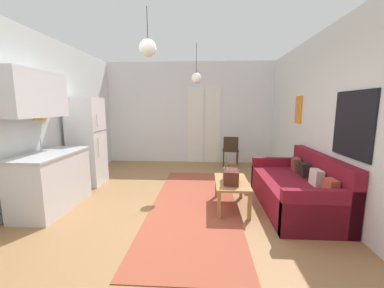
# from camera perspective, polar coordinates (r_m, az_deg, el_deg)

# --- Properties ---
(ground_plane) EXTENTS (5.29, 7.68, 0.10)m
(ground_plane) POSITION_cam_1_polar(r_m,az_deg,el_deg) (3.68, -4.41, -17.73)
(ground_plane) COLOR #996D44
(wall_back) EXTENTS (4.89, 0.13, 2.84)m
(wall_back) POSITION_cam_1_polar(r_m,az_deg,el_deg) (6.86, -0.40, 7.36)
(wall_back) COLOR silver
(wall_back) RESTS_ON ground_plane
(wall_right) EXTENTS (0.12, 7.28, 2.84)m
(wall_right) POSITION_cam_1_polar(r_m,az_deg,el_deg) (3.80, 34.09, 4.64)
(wall_right) COLOR silver
(wall_right) RESTS_ON ground_plane
(wall_left) EXTENTS (0.12, 7.28, 2.84)m
(wall_left) POSITION_cam_1_polar(r_m,az_deg,el_deg) (4.34, -37.98, 4.64)
(wall_left) COLOR silver
(wall_left) RESTS_ON ground_plane
(area_rug) EXTENTS (1.37, 3.70, 0.01)m
(area_rug) POSITION_cam_1_polar(r_m,az_deg,el_deg) (4.07, 0.57, -14.18)
(area_rug) COLOR #9E4733
(area_rug) RESTS_ON ground_plane
(couch) EXTENTS (0.95, 1.91, 0.87)m
(couch) POSITION_cam_1_polar(r_m,az_deg,el_deg) (4.20, 24.21, -10.16)
(couch) COLOR maroon
(couch) RESTS_ON ground_plane
(coffee_table) EXTENTS (0.51, 0.90, 0.44)m
(coffee_table) POSITION_cam_1_polar(r_m,az_deg,el_deg) (3.88, 9.47, -9.62)
(coffee_table) COLOR #A87542
(coffee_table) RESTS_ON ground_plane
(bamboo_vase) EXTENTS (0.10, 0.10, 0.41)m
(bamboo_vase) POSITION_cam_1_polar(r_m,az_deg,el_deg) (3.91, 8.11, -6.99)
(bamboo_vase) COLOR #47704C
(bamboo_vase) RESTS_ON coffee_table
(handbag) EXTENTS (0.26, 0.34, 0.34)m
(handbag) POSITION_cam_1_polar(r_m,az_deg,el_deg) (3.70, 9.44, -7.73)
(handbag) COLOR #512319
(handbag) RESTS_ON coffee_table
(refrigerator) EXTENTS (0.61, 0.59, 1.79)m
(refrigerator) POSITION_cam_1_polar(r_m,az_deg,el_deg) (5.32, -23.91, 0.52)
(refrigerator) COLOR white
(refrigerator) RESTS_ON ground_plane
(kitchen_counter) EXTENTS (0.63, 1.31, 2.13)m
(kitchen_counter) POSITION_cam_1_polar(r_m,az_deg,el_deg) (4.33, -31.31, -2.90)
(kitchen_counter) COLOR silver
(kitchen_counter) RESTS_ON ground_plane
(accent_chair) EXTENTS (0.45, 0.43, 0.84)m
(accent_chair) POSITION_cam_1_polar(r_m,az_deg,el_deg) (6.32, 9.26, -1.29)
(accent_chair) COLOR #382619
(accent_chair) RESTS_ON ground_plane
(pendant_lamp_near) EXTENTS (0.22, 0.22, 0.60)m
(pendant_lamp_near) POSITION_cam_1_polar(r_m,az_deg,el_deg) (3.31, -10.55, 21.74)
(pendant_lamp_near) COLOR black
(pendant_lamp_far) EXTENTS (0.21, 0.21, 0.78)m
(pendant_lamp_far) POSITION_cam_1_polar(r_m,az_deg,el_deg) (4.93, 1.07, 15.54)
(pendant_lamp_far) COLOR black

